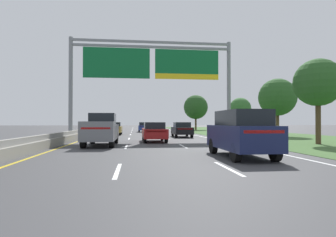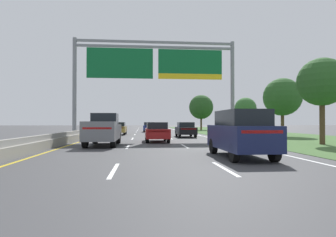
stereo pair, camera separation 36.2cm
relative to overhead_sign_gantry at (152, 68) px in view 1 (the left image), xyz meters
name	(u,v)px [view 1 (the left image)]	position (x,y,z in m)	size (l,w,h in m)	color
ground_plane	(146,135)	(-0.30, 7.65, -6.59)	(220.00, 220.00, 0.00)	#3D3D3F
lane_striping	(146,136)	(-0.30, 7.19, -6.59)	(11.96, 106.00, 0.01)	white
grass_verge_right	(258,135)	(13.65, 7.65, -6.58)	(14.00, 110.00, 0.02)	#3D602D
median_barrier_concrete	(89,133)	(-6.90, 7.65, -6.24)	(0.60, 110.00, 0.85)	#99968E
overhead_sign_gantry	(152,68)	(0.00, 0.00, 0.00)	(15.06, 0.42, 9.26)	gray
pickup_truck_grey	(101,130)	(-3.85, -6.66, -5.51)	(2.01, 5.41, 2.20)	slate
car_red_centre_lane_sedan	(154,132)	(-0.05, -3.40, -5.77)	(1.85, 4.41, 1.57)	maroon
car_black_right_lane_sedan	(182,129)	(3.34, 3.46, -5.77)	(1.89, 4.43, 1.57)	black
car_gold_left_lane_sedan	(114,128)	(-4.17, 9.65, -5.77)	(1.83, 4.40, 1.57)	#A38438
car_blue_centre_lane_sedan	(144,127)	(-0.12, 19.59, -5.77)	(1.92, 4.44, 1.57)	navy
car_navy_right_lane_suv	(241,133)	(3.17, -13.89, -5.49)	(1.92, 4.71, 2.11)	#161E47
roadside_tree_near	(318,83)	(11.39, -7.38, -2.20)	(3.38, 3.38, 6.10)	#4C3823
roadside_tree_mid	(277,97)	(14.36, 4.08, -2.21)	(4.20, 4.20, 6.49)	#4C3823
roadside_tree_far	(240,109)	(14.74, 16.45, -2.89)	(3.35, 3.35, 5.40)	#4C3823
roadside_tree_distant	(196,107)	(10.59, 29.98, -1.98)	(4.85, 4.85, 7.05)	#4C3823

